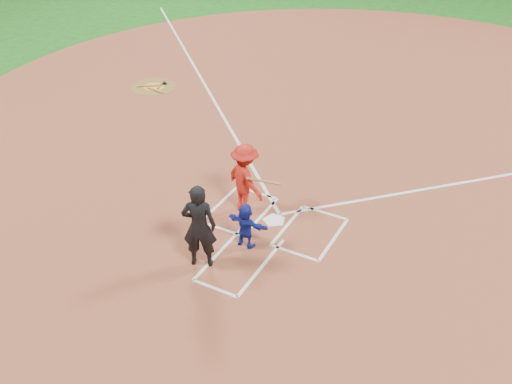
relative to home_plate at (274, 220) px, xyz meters
The scene contains 13 objects.
ground 0.02m from the home_plate, ahead, with size 120.00×120.00×0.00m, color #155715.
home_plate_dirt 6.00m from the home_plate, 90.00° to the left, with size 28.00×28.00×0.01m, color brown.
home_plate is the anchor object (origin of this frame).
on_deck_circle 9.57m from the home_plate, 145.05° to the left, with size 1.70×1.70×0.01m, color brown.
on_deck_logo 9.57m from the home_plate, 145.05° to the left, with size 0.80×0.80×0.00m, color gold.
on_deck_bat_a 9.60m from the home_plate, 143.31° to the left, with size 0.06×0.06×0.84m, color #8F5F34.
on_deck_bat_b 9.68m from the home_plate, 146.21° to the left, with size 0.06×0.06×0.84m, color olive.
on_deck_bat_c 9.15m from the home_plate, 145.51° to the left, with size 0.06×0.06×0.84m, color #A26B3B.
bat_weight_donut 9.65m from the home_plate, 142.42° to the left, with size 0.19×0.19×0.05m, color black.
catcher 1.32m from the home_plate, 96.88° to the right, with size 1.05×0.33×1.13m, color #13229B.
umpire 2.55m from the home_plate, 107.59° to the right, with size 0.75×0.49×2.05m, color black.
chalk_markings 5.29m from the home_plate, 90.00° to the left, with size 28.35×17.32×0.01m.
batter_at_plate 1.26m from the home_plate, behind, with size 1.67×1.13×1.88m.
Camera 1 is at (5.08, -10.34, 8.34)m, focal length 40.00 mm.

